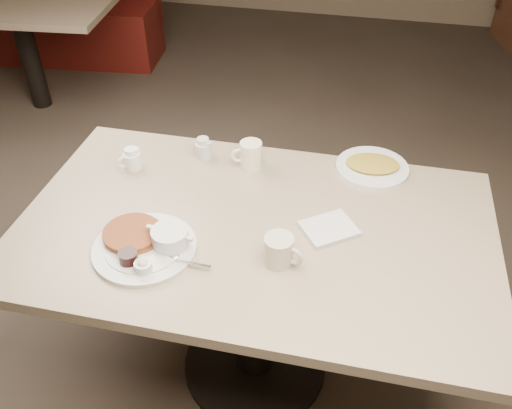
% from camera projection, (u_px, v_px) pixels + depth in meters
% --- Properties ---
extents(room, '(7.04, 8.04, 2.84)m').
position_uv_depth(room, '(254.00, 22.00, 1.29)').
color(room, '#4C3F33').
rests_on(room, ground).
extents(diner_table, '(1.50, 0.90, 0.75)m').
position_uv_depth(diner_table, '(255.00, 263.00, 1.81)').
color(diner_table, tan).
rests_on(diner_table, ground).
extents(main_plate, '(0.40, 0.36, 0.07)m').
position_uv_depth(main_plate, '(148.00, 243.00, 1.61)').
color(main_plate, silver).
rests_on(main_plate, diner_table).
extents(coffee_mug_near, '(0.13, 0.11, 0.09)m').
position_uv_depth(coffee_mug_near, '(280.00, 250.00, 1.55)').
color(coffee_mug_near, beige).
rests_on(coffee_mug_near, diner_table).
extents(napkin, '(0.20, 0.20, 0.02)m').
position_uv_depth(napkin, '(329.00, 229.00, 1.68)').
color(napkin, silver).
rests_on(napkin, diner_table).
extents(coffee_mug_far, '(0.12, 0.10, 0.10)m').
position_uv_depth(coffee_mug_far, '(250.00, 155.00, 1.92)').
color(coffee_mug_far, white).
rests_on(coffee_mug_far, diner_table).
extents(creamer_left, '(0.09, 0.08, 0.08)m').
position_uv_depth(creamer_left, '(132.00, 159.00, 1.92)').
color(creamer_left, white).
rests_on(creamer_left, diner_table).
extents(creamer_right, '(0.08, 0.06, 0.08)m').
position_uv_depth(creamer_right, '(203.00, 148.00, 1.98)').
color(creamer_right, silver).
rests_on(creamer_right, diner_table).
extents(hash_plate, '(0.28, 0.28, 0.04)m').
position_uv_depth(hash_plate, '(372.00, 166.00, 1.93)').
color(hash_plate, silver).
rests_on(hash_plate, diner_table).
extents(booth_back_left, '(1.41, 1.61, 1.12)m').
position_uv_depth(booth_back_left, '(72.00, 9.00, 4.18)').
color(booth_back_left, '#5D1510').
rests_on(booth_back_left, ground).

